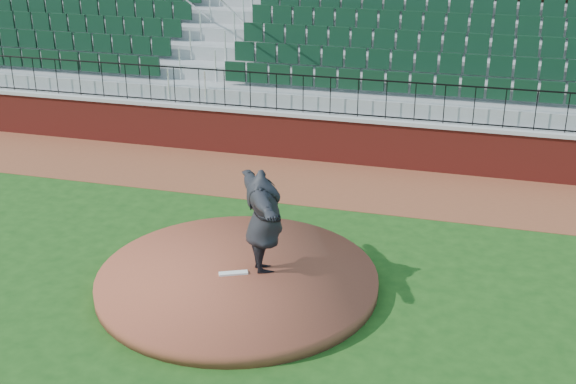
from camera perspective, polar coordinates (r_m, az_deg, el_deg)
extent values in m
plane|color=#184112|center=(13.96, -1.66, -7.22)|extent=(90.00, 90.00, 0.00)
cube|color=brown|center=(18.68, 3.19, 0.73)|extent=(34.00, 3.20, 0.01)
cube|color=maroon|center=(19.95, 4.23, 3.95)|extent=(34.00, 0.35, 1.20)
cube|color=#B7B7B7|center=(19.75, 4.28, 5.74)|extent=(34.00, 0.45, 0.10)
cube|color=maroon|center=(24.72, 7.00, 12.60)|extent=(34.00, 0.50, 5.50)
cylinder|color=brown|center=(13.93, -3.90, -6.74)|extent=(5.22, 5.22, 0.25)
cube|color=white|center=(13.86, -4.22, -6.23)|extent=(0.54, 0.35, 0.04)
imported|color=black|center=(13.52, -1.86, -2.25)|extent=(1.79, 2.50, 2.02)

